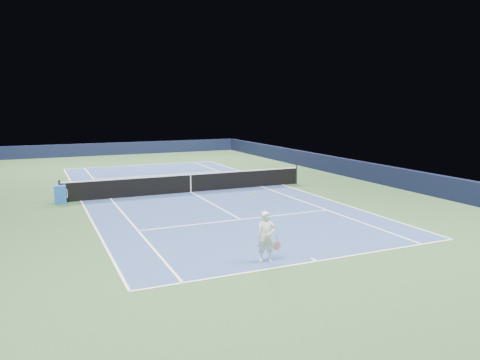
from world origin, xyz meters
name	(u,v)px	position (x,y,z in m)	size (l,w,h in m)	color
ground	(191,192)	(0.00, 0.00, 0.00)	(40.00, 40.00, 0.00)	#2B4B28
wall_far	(122,149)	(0.00, 19.82, 0.55)	(22.00, 0.35, 1.10)	black
wall_right	(358,170)	(10.82, 0.00, 0.55)	(0.35, 40.00, 1.10)	black
court_surface	(191,192)	(0.00, 0.00, 0.00)	(10.97, 23.77, 0.01)	navy
baseline_far	(141,165)	(0.00, 11.88, 0.01)	(10.97, 0.08, 0.00)	white
baseline_near	(317,261)	(0.00, -11.88, 0.01)	(10.97, 0.08, 0.00)	white
sideline_doubles_right	(282,185)	(5.49, 0.00, 0.01)	(0.08, 23.77, 0.00)	white
sideline_doubles_left	(81,201)	(-5.49, 0.00, 0.01)	(0.08, 23.77, 0.00)	white
sideline_singles_right	(261,186)	(4.12, 0.00, 0.01)	(0.08, 23.77, 0.00)	white
sideline_singles_left	(110,198)	(-4.12, 0.00, 0.01)	(0.08, 23.77, 0.00)	white
service_line_far	(160,175)	(0.00, 6.40, 0.01)	(8.23, 0.08, 0.00)	white
service_line_near	(241,219)	(0.00, -6.40, 0.01)	(8.23, 0.08, 0.00)	white
center_service_line	(191,192)	(0.00, 0.00, 0.01)	(0.08, 12.80, 0.00)	white
center_mark_far	(142,165)	(0.00, 11.73, 0.01)	(0.08, 0.30, 0.00)	white
center_mark_near	(314,260)	(0.00, -11.73, 0.01)	(0.08, 0.30, 0.00)	white
tennis_net	(191,183)	(0.00, 0.00, 0.50)	(12.90, 0.10, 1.07)	black
sponsor_cube	(60,194)	(-6.40, -0.15, 0.43)	(0.57, 0.49, 0.85)	#1C51AB
tennis_player	(266,237)	(-1.37, -11.28, 0.76)	(0.76, 1.28, 1.91)	white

